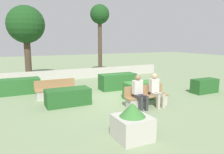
% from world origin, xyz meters
% --- Properties ---
extents(ground_plane, '(60.00, 60.00, 0.00)m').
position_xyz_m(ground_plane, '(0.00, 0.00, 0.00)').
color(ground_plane, gray).
extents(perimeter_wall, '(13.02, 0.30, 0.67)m').
position_xyz_m(perimeter_wall, '(0.00, 5.73, 0.33)').
color(perimeter_wall, '#B7B2A8').
rests_on(perimeter_wall, ground_plane).
extents(bench_front, '(1.86, 0.48, 0.84)m').
position_xyz_m(bench_front, '(0.69, -1.70, 0.32)').
color(bench_front, '#937047').
rests_on(bench_front, ground_plane).
extents(bench_left_side, '(1.88, 0.48, 0.84)m').
position_xyz_m(bench_left_side, '(-2.33, 1.20, 0.32)').
color(bench_left_side, '#937047').
rests_on(bench_left_side, ground_plane).
extents(person_seated_man, '(0.38, 0.64, 1.33)m').
position_xyz_m(person_seated_man, '(1.03, -1.83, 0.74)').
color(person_seated_man, '#B2A893').
rests_on(person_seated_man, ground_plane).
extents(person_seated_woman, '(0.38, 0.64, 1.32)m').
position_xyz_m(person_seated_woman, '(0.23, -1.84, 0.72)').
color(person_seated_woman, '#333338').
rests_on(person_seated_woman, ground_plane).
extents(hedge_block_near_left, '(1.37, 0.63, 0.71)m').
position_xyz_m(hedge_block_near_left, '(4.65, -1.11, 0.36)').
color(hedge_block_near_left, '#235623').
rests_on(hedge_block_near_left, ground_plane).
extents(hedge_block_near_right, '(1.50, 0.80, 0.77)m').
position_xyz_m(hedge_block_near_right, '(1.12, -0.64, 0.39)').
color(hedge_block_near_right, '#33702D').
rests_on(hedge_block_near_right, ground_plane).
extents(hedge_block_mid_left, '(1.98, 0.83, 0.84)m').
position_xyz_m(hedge_block_mid_left, '(1.09, 1.60, 0.42)').
color(hedge_block_mid_left, '#286028').
rests_on(hedge_block_mid_left, ground_plane).
extents(hedge_block_mid_right, '(1.91, 0.84, 0.76)m').
position_xyz_m(hedge_block_mid_right, '(-3.79, 2.82, 0.38)').
color(hedge_block_mid_right, '#286028').
rests_on(hedge_block_mid_right, ground_plane).
extents(hedge_block_far_left, '(1.80, 0.85, 0.68)m').
position_xyz_m(hedge_block_far_left, '(-2.13, -0.14, 0.34)').
color(hedge_block_far_left, '#235623').
rests_on(hedge_block_far_left, ground_plane).
extents(planter_corner_left, '(0.92, 0.92, 1.01)m').
position_xyz_m(planter_corner_left, '(-1.38, -4.00, 0.45)').
color(planter_corner_left, '#B7B2A8').
rests_on(planter_corner_left, ground_plane).
extents(tree_leftmost, '(2.52, 2.52, 4.95)m').
position_xyz_m(tree_leftmost, '(-2.93, 7.33, 3.62)').
color(tree_leftmost, '#473828').
rests_on(tree_leftmost, ground_plane).
extents(tree_center_left, '(1.47, 1.47, 5.34)m').
position_xyz_m(tree_center_left, '(2.39, 7.11, 4.33)').
color(tree_center_left, '#473828').
rests_on(tree_center_left, ground_plane).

